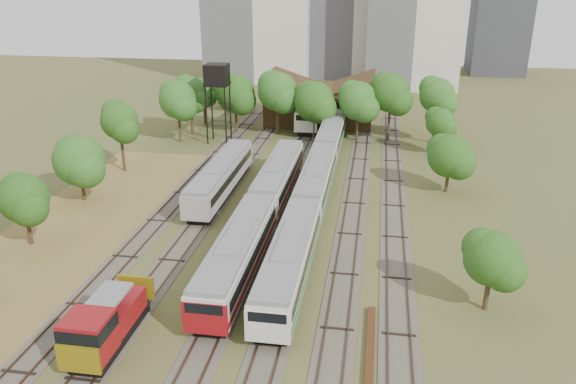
% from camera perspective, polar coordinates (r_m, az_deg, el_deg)
% --- Properties ---
extents(ground, '(240.00, 240.00, 0.00)m').
position_cam_1_polar(ground, '(36.20, -5.31, -15.73)').
color(ground, '#475123').
rests_on(ground, ground).
extents(dry_grass_patch, '(14.00, 60.00, 0.04)m').
position_cam_1_polar(dry_grass_patch, '(49.22, -23.80, -6.86)').
color(dry_grass_patch, brown).
rests_on(dry_grass_patch, ground).
extents(tracks, '(24.60, 80.00, 0.19)m').
position_cam_1_polar(tracks, '(57.77, 0.10, -0.75)').
color(tracks, '#4C473D').
rests_on(tracks, ground).
extents(railcar_red_set, '(2.91, 34.57, 3.60)m').
position_cam_1_polar(railcar_red_set, '(50.45, -2.74, -1.87)').
color(railcar_red_set, black).
rests_on(railcar_red_set, ground).
extents(railcar_green_set, '(2.85, 52.08, 3.52)m').
position_cam_1_polar(railcar_green_set, '(57.73, 2.88, 1.15)').
color(railcar_green_set, black).
rests_on(railcar_green_set, ground).
extents(railcar_rear, '(3.28, 16.08, 4.06)m').
position_cam_1_polar(railcar_rear, '(86.62, 2.49, 8.24)').
color(railcar_rear, black).
rests_on(railcar_rear, ground).
extents(shunter_locomotive, '(2.63, 8.10, 3.44)m').
position_cam_1_polar(shunter_locomotive, '(37.03, -18.22, -12.81)').
color(shunter_locomotive, black).
rests_on(shunter_locomotive, ground).
extents(old_grey_coach, '(2.76, 18.00, 3.40)m').
position_cam_1_polar(old_grey_coach, '(59.24, -6.82, 1.55)').
color(old_grey_coach, black).
rests_on(old_grey_coach, ground).
extents(water_tower, '(3.06, 3.06, 10.61)m').
position_cam_1_polar(water_tower, '(76.62, -7.24, 11.55)').
color(water_tower, black).
rests_on(water_tower, ground).
extents(rail_pile_far, '(0.51, 8.22, 0.27)m').
position_cam_1_polar(rail_pile_far, '(36.68, 8.36, -15.08)').
color(rail_pile_far, '#4E2916').
rests_on(rail_pile_far, ground).
extents(maintenance_shed, '(16.45, 11.55, 7.58)m').
position_cam_1_polar(maintenance_shed, '(88.32, 3.31, 8.99)').
color(maintenance_shed, '#332112').
rests_on(maintenance_shed, ground).
extents(tree_band_left, '(8.64, 77.36, 8.99)m').
position_cam_1_polar(tree_band_left, '(63.24, -17.03, 5.28)').
color(tree_band_left, '#382616').
rests_on(tree_band_left, ground).
extents(tree_band_far, '(38.74, 7.61, 9.26)m').
position_cam_1_polar(tree_band_far, '(78.82, 2.13, 9.74)').
color(tree_band_far, '#382616').
rests_on(tree_band_far, ground).
extents(tree_band_right, '(4.63, 39.62, 6.31)m').
position_cam_1_polar(tree_band_right, '(58.07, 16.58, 2.66)').
color(tree_band_right, '#382616').
rests_on(tree_band_right, ground).
extents(tower_far_right, '(12.00, 12.00, 28.00)m').
position_cam_1_polar(tower_far_right, '(140.55, 20.86, 16.87)').
color(tower_far_right, '#3A3B41').
rests_on(tower_far_right, ground).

